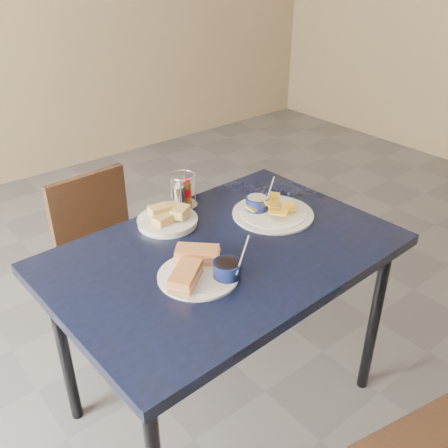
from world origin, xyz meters
TOP-DOWN VIEW (x-y plane):
  - ground at (0.00, 0.00)m, footprint 6.00×6.00m
  - dining_table at (-0.16, -0.23)m, footprint 1.21×0.83m
  - chair_far at (-0.29, 0.48)m, footprint 0.39×0.38m
  - sandwich_plate at (-0.31, -0.31)m, footprint 0.30×0.27m
  - plantain_plate at (0.13, -0.15)m, footprint 0.31×0.31m
  - bread_basket at (-0.21, 0.03)m, footprint 0.22×0.22m
  - condiment_caddy at (-0.08, 0.12)m, footprint 0.11×0.11m

SIDE VIEW (x-z plane):
  - ground at x=0.00m, z-range 0.00..0.00m
  - chair_far at x=-0.29m, z-range 0.06..0.85m
  - dining_table at x=-0.16m, z-range 0.31..1.06m
  - plantain_plate at x=0.13m, z-range 0.71..0.83m
  - bread_basket at x=-0.21m, z-range 0.74..0.81m
  - sandwich_plate at x=-0.31m, z-range 0.72..0.83m
  - condiment_caddy at x=-0.08m, z-range 0.74..0.87m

